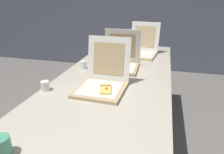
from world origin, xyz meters
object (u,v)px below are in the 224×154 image
at_px(cup_white_mid, 83,65).
at_px(cup_white_near_left, 45,86).
at_px(pizza_box_front, 103,82).
at_px(pizza_box_middle, 120,63).
at_px(cup_printed_front, 2,146).
at_px(table, 115,81).
at_px(pizza_box_back, 141,50).

height_order(cup_white_mid, cup_white_near_left, same).
xyz_separation_m(pizza_box_front, cup_white_mid, (-0.30, 0.39, -0.02)).
xyz_separation_m(pizza_box_middle, cup_printed_front, (-0.24, -1.21, -0.01)).
height_order(pizza_box_front, cup_white_near_left, pizza_box_front).
distance_m(table, pizza_box_middle, 0.23).
bearing_deg(cup_white_mid, table, -19.00).
xyz_separation_m(pizza_box_middle, cup_white_near_left, (-0.41, -0.60, -0.02)).
distance_m(pizza_box_middle, cup_white_mid, 0.34).
bearing_deg(table, cup_printed_front, -103.47).
height_order(table, cup_printed_front, cup_printed_front).
distance_m(cup_white_mid, cup_printed_front, 1.12).
bearing_deg(cup_printed_front, pizza_box_middle, 78.76).
bearing_deg(cup_printed_front, pizza_box_back, 77.78).
bearing_deg(pizza_box_middle, cup_white_near_left, -125.85).
bearing_deg(cup_printed_front, cup_white_near_left, 105.70).
bearing_deg(table, cup_white_mid, 161.00).
bearing_deg(cup_white_near_left, table, 43.62).
bearing_deg(pizza_box_middle, table, -91.58).
bearing_deg(pizza_box_back, cup_white_mid, -120.45).
height_order(cup_white_mid, cup_printed_front, cup_printed_front).
bearing_deg(pizza_box_front, pizza_box_middle, 89.08).
distance_m(pizza_box_front, cup_printed_front, 0.76).
height_order(pizza_box_front, pizza_box_back, same).
bearing_deg(pizza_box_front, table, 86.88).
distance_m(pizza_box_front, pizza_box_middle, 0.48).
bearing_deg(pizza_box_middle, pizza_box_front, -94.48).
distance_m(table, cup_white_mid, 0.35).
relative_size(table, cup_white_near_left, 35.33).
bearing_deg(pizza_box_back, cup_white_near_left, -109.37).
bearing_deg(cup_white_mid, pizza_box_middle, 16.57).
relative_size(table, pizza_box_front, 5.83).
relative_size(pizza_box_front, pizza_box_back, 0.94).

